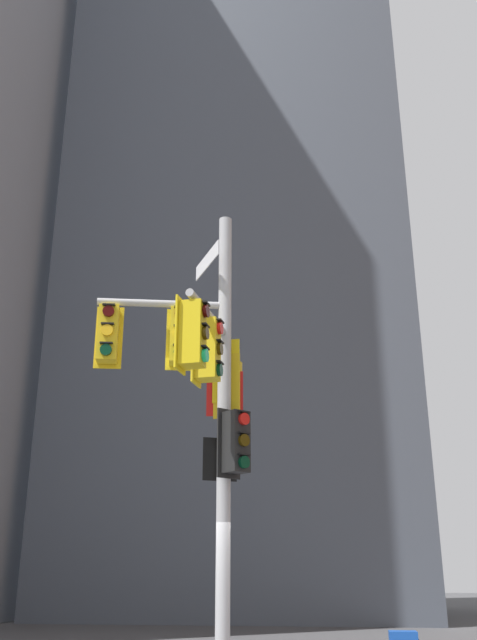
{
  "coord_description": "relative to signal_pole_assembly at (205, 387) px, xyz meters",
  "views": [
    {
      "loc": [
        1.81,
        -11.5,
        1.73
      ],
      "look_at": [
        0.28,
        -0.2,
        5.89
      ],
      "focal_mm": 39.1,
      "sensor_mm": 36.0,
      "label": 1
    }
  ],
  "objects": [
    {
      "name": "building_mid_block",
      "position": [
        -2.03,
        22.62,
        20.68
      ],
      "size": [
        15.34,
        15.34,
        50.73
      ],
      "primitive_type": "cube",
      "color": "#4C5460",
      "rests_on": "ground"
    },
    {
      "name": "signal_pole_assembly",
      "position": [
        0.0,
        0.0,
        0.0
      ],
      "size": [
        2.75,
        2.59,
        7.98
      ],
      "color": "#B2B2B5",
      "rests_on": "ground"
    }
  ]
}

